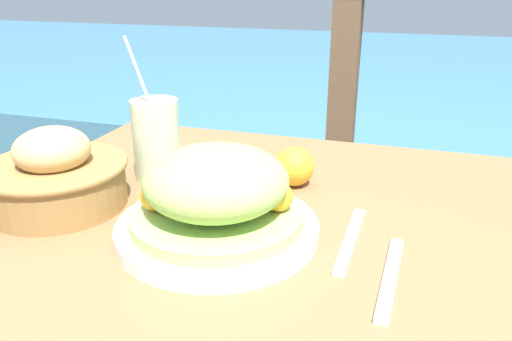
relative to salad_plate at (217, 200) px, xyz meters
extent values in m
cube|color=olive|center=(0.06, 0.06, -0.07)|extent=(0.93, 0.79, 0.04)
cube|color=olive|center=(-0.35, 0.40, -0.45)|extent=(0.06, 0.06, 0.71)
cube|color=brown|center=(0.06, 0.76, -0.29)|extent=(0.07, 0.07, 1.03)
cube|color=teal|center=(0.06, 3.26, -0.57)|extent=(12.00, 4.00, 0.47)
cylinder|color=silver|center=(0.00, 0.00, -0.04)|extent=(0.28, 0.28, 0.02)
cylinder|color=#A8C66B|center=(0.00, 0.00, -0.02)|extent=(0.23, 0.23, 0.02)
ellipsoid|color=#9EC660|center=(0.00, 0.00, 0.03)|extent=(0.19, 0.19, 0.09)
sphere|color=#F9A328|center=(0.08, 0.02, 0.00)|extent=(0.04, 0.04, 0.04)
sphere|color=#F9A328|center=(-0.08, -0.02, 0.00)|extent=(0.04, 0.04, 0.04)
cylinder|color=beige|center=(-0.17, 0.16, 0.02)|extent=(0.08, 0.08, 0.14)
cylinder|color=white|center=(-0.17, 0.15, 0.08)|extent=(0.08, 0.01, 0.21)
cylinder|color=olive|center=(-0.27, 0.01, -0.02)|extent=(0.20, 0.20, 0.07)
torus|color=olive|center=(-0.27, 0.01, 0.01)|extent=(0.21, 0.21, 0.01)
ellipsoid|color=tan|center=(-0.27, 0.01, 0.04)|extent=(0.11, 0.11, 0.07)
cube|color=silver|center=(0.18, 0.04, -0.05)|extent=(0.02, 0.18, 0.00)
cube|color=silver|center=(0.23, -0.04, -0.05)|extent=(0.02, 0.18, 0.00)
sphere|color=#F9A328|center=(0.05, 0.20, -0.02)|extent=(0.07, 0.07, 0.07)
camera|label=1|loc=(0.23, -0.56, 0.28)|focal=35.00mm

